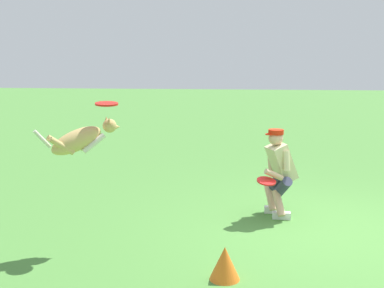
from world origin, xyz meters
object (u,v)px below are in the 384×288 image
Objects in this scene: person at (279,170)px; frisbee_held at (266,181)px; training_cone at (225,263)px; dog at (81,139)px; frisbee_flying at (107,104)px.

frisbee_held is (0.19, 0.34, -0.09)m from person.
person is 0.40m from frisbee_held.
person is 3.60× the size of training_cone.
training_cone is (-1.76, 0.74, -1.17)m from dog.
person is 1.43× the size of dog.
frisbee_held reaches higher than training_cone.
training_cone is at bearing 150.54° from frisbee_flying.
training_cone is (0.51, 1.82, -0.43)m from frisbee_held.
frisbee_held is 0.75× the size of training_cone.
person reaches higher than training_cone.
frisbee_held is 1.94m from training_cone.
person is 2.75m from frisbee_flying.
dog is (2.46, 1.42, 0.65)m from person.
training_cone is at bearing 74.39° from frisbee_held.
dog is 2.24m from training_cone.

